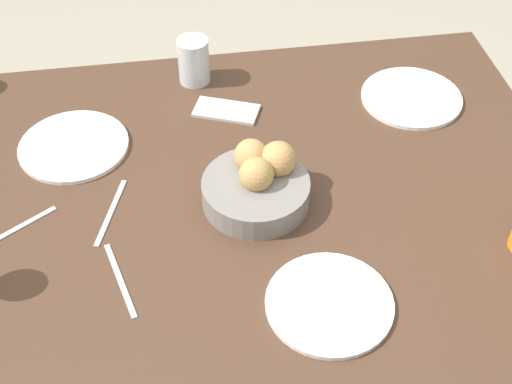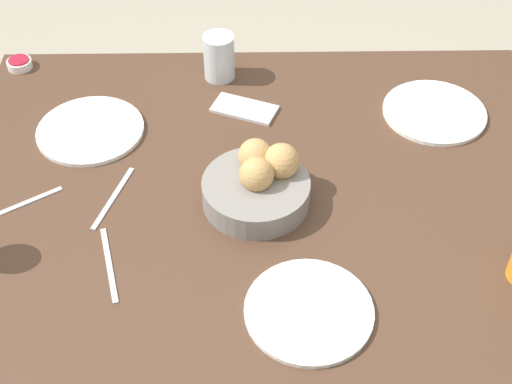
{
  "view_description": "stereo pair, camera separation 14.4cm",
  "coord_description": "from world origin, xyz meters",
  "px_view_note": "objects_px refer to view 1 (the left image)",
  "views": [
    {
      "loc": [
        0.18,
        1.02,
        1.79
      ],
      "look_at": [
        0.02,
        0.0,
        0.78
      ],
      "focal_mm": 50.0,
      "sensor_mm": 36.0,
      "label": 1
    },
    {
      "loc": [
        0.03,
        1.03,
        1.79
      ],
      "look_at": [
        0.02,
        0.0,
        0.78
      ],
      "focal_mm": 50.0,
      "sensor_mm": 36.0,
      "label": 2
    }
  ],
  "objects_px": {
    "plate_near_left": "(411,98)",
    "plate_far_center": "(329,303)",
    "fork_silver": "(111,212)",
    "cell_phone": "(226,111)",
    "water_tumbler": "(194,61)",
    "bread_basket": "(258,184)",
    "plate_near_right": "(74,146)",
    "knife_silver": "(120,280)",
    "spoon_coffee": "(24,224)"
  },
  "relations": [
    {
      "from": "knife_silver",
      "to": "spoon_coffee",
      "type": "relative_size",
      "value": 1.48
    },
    {
      "from": "water_tumbler",
      "to": "plate_near_right",
      "type": "bearing_deg",
      "value": 36.17
    },
    {
      "from": "plate_near_right",
      "to": "water_tumbler",
      "type": "distance_m",
      "value": 0.36
    },
    {
      "from": "water_tumbler",
      "to": "spoon_coffee",
      "type": "xyz_separation_m",
      "value": [
        0.38,
        0.44,
        -0.06
      ]
    },
    {
      "from": "knife_silver",
      "to": "cell_phone",
      "type": "xyz_separation_m",
      "value": [
        -0.26,
        -0.47,
        0.0
      ]
    },
    {
      "from": "water_tumbler",
      "to": "spoon_coffee",
      "type": "relative_size",
      "value": 0.92
    },
    {
      "from": "knife_silver",
      "to": "cell_phone",
      "type": "relative_size",
      "value": 1.1
    },
    {
      "from": "bread_basket",
      "to": "plate_far_center",
      "type": "bearing_deg",
      "value": 106.32
    },
    {
      "from": "plate_near_right",
      "to": "water_tumbler",
      "type": "bearing_deg",
      "value": -143.83
    },
    {
      "from": "plate_far_center",
      "to": "cell_phone",
      "type": "relative_size",
      "value": 1.39
    },
    {
      "from": "plate_far_center",
      "to": "water_tumbler",
      "type": "distance_m",
      "value": 0.75
    },
    {
      "from": "plate_near_left",
      "to": "water_tumbler",
      "type": "height_order",
      "value": "water_tumbler"
    },
    {
      "from": "bread_basket",
      "to": "knife_silver",
      "type": "height_order",
      "value": "bread_basket"
    },
    {
      "from": "fork_silver",
      "to": "spoon_coffee",
      "type": "bearing_deg",
      "value": 2.58
    },
    {
      "from": "fork_silver",
      "to": "cell_phone",
      "type": "bearing_deg",
      "value": -133.34
    },
    {
      "from": "bread_basket",
      "to": "plate_far_center",
      "type": "xyz_separation_m",
      "value": [
        -0.08,
        0.29,
        -0.04
      ]
    },
    {
      "from": "plate_far_center",
      "to": "knife_silver",
      "type": "xyz_separation_m",
      "value": [
        0.37,
        -0.12,
        -0.0
      ]
    },
    {
      "from": "knife_silver",
      "to": "spoon_coffee",
      "type": "xyz_separation_m",
      "value": [
        0.19,
        -0.17,
        -0.0
      ]
    },
    {
      "from": "plate_near_right",
      "to": "cell_phone",
      "type": "height_order",
      "value": "plate_near_right"
    },
    {
      "from": "spoon_coffee",
      "to": "cell_phone",
      "type": "relative_size",
      "value": 0.74
    },
    {
      "from": "plate_near_right",
      "to": "fork_silver",
      "type": "bearing_deg",
      "value": 110.15
    },
    {
      "from": "spoon_coffee",
      "to": "plate_near_left",
      "type": "bearing_deg",
      "value": -162.71
    },
    {
      "from": "fork_silver",
      "to": "cell_phone",
      "type": "xyz_separation_m",
      "value": [
        -0.27,
        -0.29,
        0.0
      ]
    },
    {
      "from": "plate_far_center",
      "to": "spoon_coffee",
      "type": "relative_size",
      "value": 1.87
    },
    {
      "from": "plate_near_left",
      "to": "bread_basket",
      "type": "bearing_deg",
      "value": 33.53
    },
    {
      "from": "plate_near_right",
      "to": "cell_phone",
      "type": "distance_m",
      "value": 0.36
    },
    {
      "from": "plate_near_left",
      "to": "spoon_coffee",
      "type": "bearing_deg",
      "value": 17.29
    },
    {
      "from": "water_tumbler",
      "to": "cell_phone",
      "type": "relative_size",
      "value": 0.69
    },
    {
      "from": "fork_silver",
      "to": "bread_basket",
      "type": "bearing_deg",
      "value": 178.58
    },
    {
      "from": "water_tumbler",
      "to": "cell_phone",
      "type": "distance_m",
      "value": 0.16
    },
    {
      "from": "cell_phone",
      "to": "knife_silver",
      "type": "bearing_deg",
      "value": 61.12
    },
    {
      "from": "bread_basket",
      "to": "knife_silver",
      "type": "bearing_deg",
      "value": 30.85
    },
    {
      "from": "knife_silver",
      "to": "fork_silver",
      "type": "bearing_deg",
      "value": -85.26
    },
    {
      "from": "fork_silver",
      "to": "spoon_coffee",
      "type": "distance_m",
      "value": 0.17
    },
    {
      "from": "spoon_coffee",
      "to": "cell_phone",
      "type": "bearing_deg",
      "value": -146.22
    },
    {
      "from": "plate_far_center",
      "to": "spoon_coffee",
      "type": "height_order",
      "value": "plate_far_center"
    },
    {
      "from": "plate_near_left",
      "to": "cell_phone",
      "type": "distance_m",
      "value": 0.45
    },
    {
      "from": "knife_silver",
      "to": "plate_near_right",
      "type": "bearing_deg",
      "value": -76.61
    },
    {
      "from": "plate_near_right",
      "to": "water_tumbler",
      "type": "xyz_separation_m",
      "value": [
        -0.29,
        -0.21,
        0.05
      ]
    },
    {
      "from": "plate_near_left",
      "to": "plate_far_center",
      "type": "distance_m",
      "value": 0.66
    },
    {
      "from": "bread_basket",
      "to": "water_tumbler",
      "type": "height_order",
      "value": "same"
    },
    {
      "from": "plate_far_center",
      "to": "water_tumbler",
      "type": "xyz_separation_m",
      "value": [
        0.17,
        -0.72,
        0.05
      ]
    },
    {
      "from": "plate_near_left",
      "to": "plate_far_center",
      "type": "bearing_deg",
      "value": 59.37
    },
    {
      "from": "bread_basket",
      "to": "cell_phone",
      "type": "distance_m",
      "value": 0.3
    },
    {
      "from": "fork_silver",
      "to": "spoon_coffee",
      "type": "xyz_separation_m",
      "value": [
        0.17,
        0.01,
        -0.0
      ]
    },
    {
      "from": "plate_far_center",
      "to": "knife_silver",
      "type": "relative_size",
      "value": 1.26
    },
    {
      "from": "plate_near_right",
      "to": "fork_silver",
      "type": "xyz_separation_m",
      "value": [
        -0.08,
        0.22,
        -0.0
      ]
    },
    {
      "from": "bread_basket",
      "to": "plate_near_right",
      "type": "bearing_deg",
      "value": -30.32
    },
    {
      "from": "plate_near_left",
      "to": "plate_near_right",
      "type": "relative_size",
      "value": 0.99
    },
    {
      "from": "bread_basket",
      "to": "fork_silver",
      "type": "xyz_separation_m",
      "value": [
        0.3,
        -0.01,
        -0.04
      ]
    }
  ]
}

